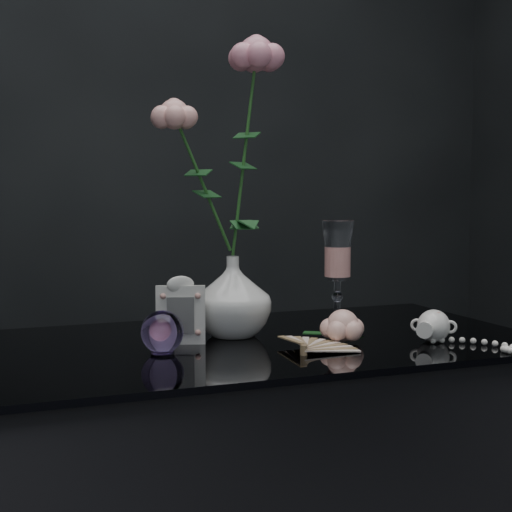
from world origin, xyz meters
name	(u,v)px	position (x,y,z in m)	size (l,w,h in m)	color
vase	(233,296)	(-0.03, 0.10, 0.84)	(0.15, 0.15, 0.15)	white
wine_glass	(337,274)	(0.21, 0.13, 0.87)	(0.07, 0.07, 0.22)	white
picture_frame	(181,310)	(-0.14, 0.07, 0.82)	(0.09, 0.07, 0.13)	silver
paperweight	(162,332)	(-0.20, 0.00, 0.80)	(0.07, 0.07, 0.07)	#9074BD
paper_fan	(304,349)	(0.02, -0.10, 0.77)	(0.20, 0.16, 0.02)	#F9F2C7
loose_rose	(343,326)	(0.14, -0.03, 0.79)	(0.14, 0.18, 0.06)	#FFB4A4
pearl_jar	(434,324)	(0.30, -0.08, 0.79)	(0.21, 0.22, 0.06)	white
roses	(227,148)	(-0.04, 0.10, 1.12)	(0.24, 0.12, 0.47)	#EAA097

